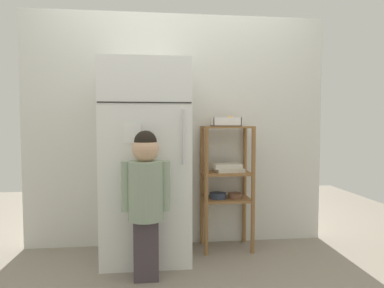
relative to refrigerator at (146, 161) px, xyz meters
The scene contains 6 objects.
ground_plane 0.86m from the refrigerator, ahead, with size 6.00×6.00×0.00m, color gray.
kitchen_wall_back 0.49m from the refrigerator, 48.06° to the left, with size 2.77×0.03×2.13m, color silver.
refrigerator is the anchor object (origin of this frame).
child_standing 0.44m from the refrigerator, 89.29° to the right, with size 0.35×0.26×1.07m.
pantry_shelf_unit 0.74m from the refrigerator, 10.29° to the left, with size 0.44×0.31×1.10m.
fruit_bin 0.79m from the refrigerator, ahead, with size 0.25×0.17×0.09m.
Camera 1 is at (-0.21, -2.74, 1.11)m, focal length 30.95 mm.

